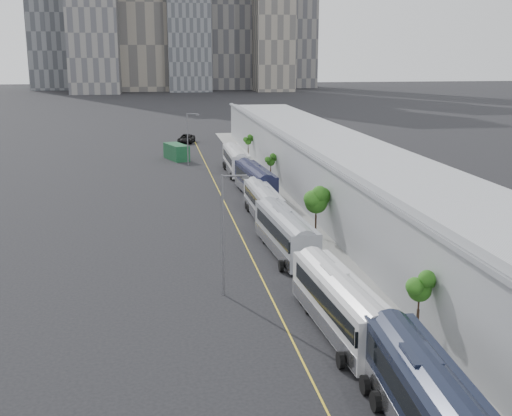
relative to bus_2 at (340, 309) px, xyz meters
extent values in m
cube|color=gray|center=(7.23, 22.14, -1.56)|extent=(10.00, 170.00, 0.12)
cube|color=gold|center=(-3.27, 22.14, -1.61)|extent=(0.12, 160.00, 0.02)
cube|color=gray|center=(11.23, 22.14, 1.78)|extent=(12.00, 160.00, 6.80)
cube|color=gray|center=(11.23, 22.14, 4.23)|extent=(12.45, 160.40, 2.57)
cube|color=gray|center=(5.33, 22.14, 5.38)|extent=(0.30, 160.00, 0.40)
cube|color=slate|center=(6.23, 277.14, 38.38)|extent=(20.00, 20.00, 80.00)
cube|color=gray|center=(46.23, 272.14, 33.38)|extent=(18.00, 18.00, 70.00)
cube|color=slate|center=(63.23, 307.14, 43.38)|extent=(22.00, 22.00, 90.00)
cube|color=black|center=(0.53, -12.91, 0.43)|extent=(3.59, 13.97, 3.35)
cube|color=black|center=(0.53, -13.12, 1.03)|extent=(3.55, 12.32, 1.14)
cube|color=black|center=(0.53, -11.31, 2.26)|extent=(1.52, 2.42, 0.32)
cube|color=silver|center=(0.00, 0.03, 0.32)|extent=(3.36, 13.27, 3.19)
cube|color=black|center=(0.00, -0.18, 0.90)|extent=(3.34, 11.70, 1.08)
cube|color=silver|center=(0.00, 0.03, -0.69)|extent=(3.39, 13.01, 1.02)
cube|color=silver|center=(0.00, 1.54, 2.07)|extent=(1.44, 2.30, 0.30)
cube|color=gray|center=(-0.11, 17.07, 0.33)|extent=(3.38, 13.28, 3.19)
cube|color=black|center=(-0.11, 16.86, 0.90)|extent=(3.35, 11.71, 1.08)
cube|color=silver|center=(-0.11, 17.07, -0.69)|extent=(3.41, 13.02, 1.02)
cube|color=gray|center=(-0.11, 18.58, 2.07)|extent=(1.44, 2.30, 0.30)
cube|color=#AAADB4|center=(0.11, 30.24, 0.16)|extent=(2.58, 12.04, 2.91)
cube|color=black|center=(0.11, 30.05, 0.68)|extent=(2.62, 10.60, 0.99)
cube|color=silver|center=(0.11, 30.24, -0.77)|extent=(2.62, 11.80, 0.93)
cube|color=#AAADB4|center=(0.11, 31.62, 1.75)|extent=(1.23, 2.05, 0.28)
cube|color=#161832|center=(0.96, 41.20, 0.35)|extent=(3.54, 13.45, 3.22)
cube|color=black|center=(0.96, 41.00, 0.93)|extent=(3.50, 11.86, 1.10)
cube|color=silver|center=(0.96, 41.20, -0.68)|extent=(3.57, 13.19, 1.03)
cube|color=#161832|center=(0.96, 42.74, 2.11)|extent=(1.48, 2.34, 0.31)
cube|color=silver|center=(0.60, 57.52, 0.35)|extent=(2.76, 13.31, 3.22)
cube|color=black|center=(0.60, 57.31, 0.93)|extent=(2.81, 11.72, 1.10)
cube|color=silver|center=(0.60, 57.52, -0.68)|extent=(2.80, 13.05, 1.03)
cube|color=silver|center=(0.60, 59.05, 2.11)|extent=(1.35, 2.26, 0.31)
cylinder|color=black|center=(4.29, -2.31, 0.32)|extent=(0.18, 0.18, 3.87)
sphere|color=#155F16|center=(4.29, -2.31, 2.15)|extent=(1.49, 1.49, 1.49)
cylinder|color=black|center=(3.90, 21.78, 0.33)|extent=(0.18, 0.18, 3.91)
sphere|color=#155F16|center=(3.90, 21.78, 2.30)|extent=(2.26, 2.26, 2.26)
cylinder|color=black|center=(4.45, 49.54, -0.01)|extent=(0.18, 0.18, 3.22)
sphere|color=#155F16|center=(4.45, 49.54, 1.51)|extent=(1.16, 1.16, 1.16)
cylinder|color=black|center=(4.45, 71.15, -0.01)|extent=(0.18, 0.18, 3.23)
sphere|color=#155F16|center=(4.45, 71.15, 1.51)|extent=(1.17, 1.17, 1.17)
cylinder|color=#59595E|center=(-6.70, 7.86, 2.95)|extent=(0.18, 0.18, 9.15)
cylinder|color=#59595E|center=(-5.80, 7.86, 7.42)|extent=(1.80, 0.14, 0.14)
cube|color=#59595E|center=(-5.00, 7.86, 7.27)|extent=(0.50, 0.22, 0.18)
cylinder|color=#59595E|center=(-6.16, 66.02, 2.55)|extent=(0.18, 0.18, 8.35)
cylinder|color=#59595E|center=(-5.26, 66.02, 6.63)|extent=(1.80, 0.14, 0.14)
cube|color=#59595E|center=(-4.46, 66.02, 6.48)|extent=(0.50, 0.22, 0.18)
cube|color=#144124|center=(-7.81, 71.85, -0.30)|extent=(4.35, 6.85, 2.65)
imported|color=black|center=(-5.07, 92.72, -0.75)|extent=(4.19, 6.72, 1.73)
camera|label=1|loc=(-11.37, -37.19, 15.97)|focal=45.00mm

